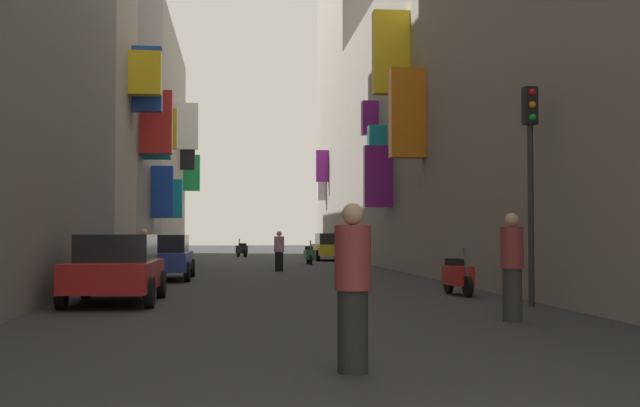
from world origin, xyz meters
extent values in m
plane|color=#2D2D30|center=(0.00, 30.00, 0.00)|extent=(140.00, 140.00, 0.00)
cube|color=blue|center=(-4.47, 27.49, 7.02)|extent=(1.07, 0.50, 2.35)
cube|color=yellow|center=(-4.44, 26.60, 7.06)|extent=(1.12, 0.59, 1.53)
cube|color=slate|center=(-8.00, 34.51, 10.07)|extent=(6.00, 10.82, 20.14)
cube|color=yellow|center=(-4.52, 36.89, 6.42)|extent=(0.97, 0.43, 1.92)
cube|color=#19B2BF|center=(-4.44, 31.24, 5.34)|extent=(1.12, 0.52, 1.75)
cube|color=#19B2BF|center=(-4.35, 35.72, 3.05)|extent=(1.30, 0.47, 1.77)
cube|color=blue|center=(-4.52, 34.76, 3.34)|extent=(0.96, 0.42, 2.26)
cube|color=red|center=(-4.38, 30.12, 5.82)|extent=(1.25, 0.57, 2.49)
cube|color=gray|center=(-8.00, 49.96, 6.97)|extent=(6.00, 20.08, 13.94)
cube|color=white|center=(-4.32, 50.92, 8.37)|extent=(1.35, 0.49, 2.97)
cube|color=green|center=(-4.41, 58.04, 5.88)|extent=(1.18, 0.56, 2.62)
cube|color=black|center=(-4.50, 54.42, 7.34)|extent=(0.99, 0.38, 3.05)
cube|color=orange|center=(4.42, 24.35, 5.47)|extent=(1.16, 0.57, 2.99)
cube|color=gray|center=(8.00, 35.33, 6.06)|extent=(6.00, 19.66, 12.12)
cube|color=purple|center=(4.43, 29.95, 3.73)|extent=(1.15, 0.41, 2.47)
cube|color=purple|center=(4.65, 33.37, 6.57)|extent=(0.70, 0.56, 1.49)
cube|color=#19B2BF|center=(4.63, 31.44, 4.41)|extent=(0.73, 0.62, 3.13)
cube|color=yellow|center=(4.34, 26.73, 8.03)|extent=(1.32, 0.58, 3.03)
cube|color=gray|center=(8.00, 52.58, 10.44)|extent=(6.00, 14.84, 20.88)
cube|color=purple|center=(4.57, 52.35, 5.99)|extent=(0.86, 0.43, 2.12)
cube|color=white|center=(4.69, 53.78, 5.01)|extent=(0.62, 0.56, 2.54)
cube|color=gold|center=(3.93, 42.01, 0.58)|extent=(1.72, 4.47, 0.56)
cube|color=black|center=(3.93, 41.79, 1.16)|extent=(1.52, 2.50, 0.59)
cylinder|color=black|center=(3.07, 43.49, 0.30)|extent=(0.18, 0.60, 0.60)
cylinder|color=black|center=(4.79, 43.49, 0.30)|extent=(0.18, 0.60, 0.60)
cylinder|color=black|center=(3.07, 40.53, 0.30)|extent=(0.18, 0.60, 0.60)
cylinder|color=black|center=(4.79, 40.53, 0.30)|extent=(0.18, 0.60, 0.60)
cube|color=navy|center=(-3.60, 23.73, 0.58)|extent=(1.78, 4.30, 0.56)
cube|color=black|center=(-3.60, 23.94, 1.13)|extent=(1.56, 2.41, 0.55)
cylinder|color=black|center=(-2.71, 22.31, 0.30)|extent=(0.18, 0.60, 0.60)
cylinder|color=black|center=(-4.49, 22.31, 0.30)|extent=(0.18, 0.60, 0.60)
cylinder|color=black|center=(-2.71, 25.14, 0.30)|extent=(0.18, 0.60, 0.60)
cylinder|color=black|center=(-4.49, 25.14, 0.30)|extent=(0.18, 0.60, 0.60)
cube|color=#B21E1E|center=(-3.77, 14.87, 0.58)|extent=(1.65, 4.01, 0.57)
cube|color=black|center=(-3.77, 15.07, 1.15)|extent=(1.45, 2.25, 0.55)
cylinder|color=black|center=(-2.94, 13.55, 0.30)|extent=(0.18, 0.60, 0.60)
cylinder|color=black|center=(-4.59, 13.55, 0.30)|extent=(0.18, 0.60, 0.60)
cylinder|color=black|center=(-2.94, 16.20, 0.30)|extent=(0.18, 0.60, 0.60)
cylinder|color=black|center=(-4.59, 16.20, 0.30)|extent=(0.18, 0.60, 0.60)
cube|color=#287F3D|center=(2.19, 35.83, 0.46)|extent=(0.45, 1.09, 0.45)
cube|color=black|center=(2.19, 36.04, 0.77)|extent=(0.33, 0.56, 0.16)
cylinder|color=#4C4C51|center=(2.20, 35.29, 0.79)|extent=(0.06, 0.27, 0.68)
cylinder|color=black|center=(2.20, 35.15, 0.24)|extent=(0.11, 0.48, 0.48)
cylinder|color=black|center=(2.18, 36.51, 0.24)|extent=(0.11, 0.48, 0.48)
cube|color=black|center=(-0.84, 48.64, 0.46)|extent=(0.75, 1.25, 0.45)
cube|color=black|center=(-0.78, 48.43, 0.77)|extent=(0.46, 0.63, 0.16)
cylinder|color=#4C4C51|center=(-1.01, 49.21, 0.79)|extent=(0.13, 0.28, 0.68)
cylinder|color=black|center=(-1.05, 49.35, 0.24)|extent=(0.23, 0.49, 0.48)
cylinder|color=black|center=(-0.64, 47.94, 0.24)|extent=(0.23, 0.49, 0.48)
cube|color=red|center=(3.90, 16.27, 0.46)|extent=(0.52, 1.09, 0.45)
cube|color=black|center=(3.88, 16.47, 0.77)|extent=(0.36, 0.58, 0.16)
cylinder|color=#4C4C51|center=(3.94, 15.75, 0.79)|extent=(0.08, 0.28, 0.68)
cylinder|color=black|center=(3.95, 15.61, 0.24)|extent=(0.14, 0.49, 0.48)
cylinder|color=black|center=(3.85, 16.93, 0.24)|extent=(0.14, 0.49, 0.48)
cylinder|color=#353535|center=(3.27, 10.64, 0.43)|extent=(0.42, 0.42, 0.87)
cylinder|color=maroon|center=(3.27, 10.64, 1.21)|extent=(0.49, 0.49, 0.69)
sphere|color=tan|center=(3.27, 10.64, 1.67)|extent=(0.23, 0.23, 0.23)
cylinder|color=#3A3A3A|center=(3.00, 25.89, 0.42)|extent=(0.45, 0.45, 0.83)
cylinder|color=#B2AD9E|center=(3.00, 25.89, 1.16)|extent=(0.53, 0.53, 0.66)
sphere|color=tan|center=(3.00, 25.89, 1.60)|extent=(0.23, 0.23, 0.23)
cylinder|color=black|center=(0.40, 28.85, 0.37)|extent=(0.44, 0.44, 0.75)
cylinder|color=pink|center=(0.40, 28.85, 1.04)|extent=(0.53, 0.53, 0.59)
sphere|color=tan|center=(0.40, 28.85, 1.44)|extent=(0.20, 0.20, 0.20)
cylinder|color=#3C3C3C|center=(-3.73, 19.92, 0.38)|extent=(0.41, 0.41, 0.76)
cylinder|color=maroon|center=(-3.73, 19.92, 1.06)|extent=(0.49, 0.49, 0.60)
sphere|color=tan|center=(-3.73, 19.92, 1.46)|extent=(0.21, 0.21, 0.21)
cylinder|color=#272727|center=(-0.09, 5.86, 0.43)|extent=(0.34, 0.34, 0.85)
cylinder|color=maroon|center=(-0.09, 5.86, 1.19)|extent=(0.40, 0.40, 0.68)
sphere|color=tan|center=(-0.09, 5.86, 1.65)|extent=(0.23, 0.23, 0.23)
cylinder|color=#2D2D2D|center=(4.55, 13.22, 1.81)|extent=(0.12, 0.12, 3.62)
cube|color=black|center=(4.55, 13.22, 4.00)|extent=(0.26, 0.26, 0.75)
sphere|color=red|center=(4.55, 13.08, 4.25)|extent=(0.14, 0.14, 0.14)
sphere|color=orange|center=(4.55, 13.08, 4.00)|extent=(0.14, 0.14, 0.14)
sphere|color=green|center=(4.55, 13.08, 3.75)|extent=(0.14, 0.14, 0.14)
camera|label=1|loc=(-1.32, -2.66, 1.44)|focal=46.38mm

